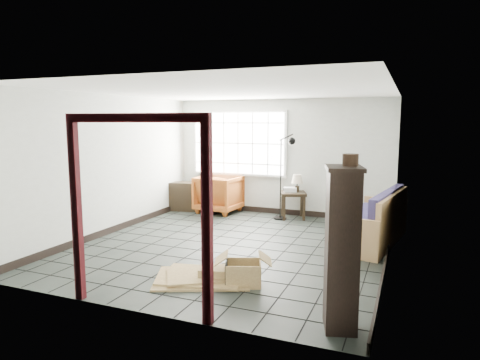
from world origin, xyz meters
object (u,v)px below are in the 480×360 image
at_px(futon_sofa, 374,224).
at_px(side_table, 293,197).
at_px(armchair, 219,192).
at_px(tall_shelf, 342,248).

bearing_deg(futon_sofa, side_table, 153.18).
distance_m(armchair, tall_shelf, 5.85).
distance_m(futon_sofa, side_table, 2.26).
bearing_deg(tall_shelf, armchair, 111.59).
xyz_separation_m(armchair, side_table, (1.76, 0.01, 0.00)).
height_order(futon_sofa, armchair, armchair).
relative_size(side_table, tall_shelf, 0.41).
distance_m(side_table, tall_shelf, 5.01).
height_order(armchair, side_table, armchair).
bearing_deg(tall_shelf, futon_sofa, 73.54).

